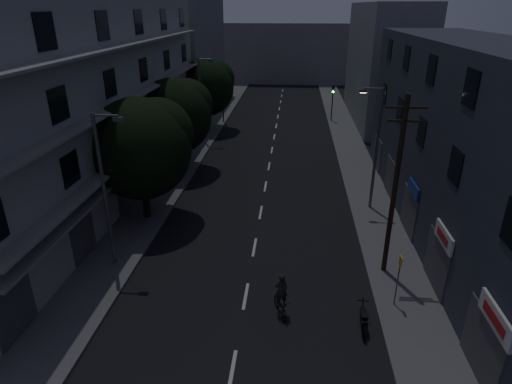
% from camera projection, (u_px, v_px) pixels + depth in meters
% --- Properties ---
extents(ground, '(160.00, 160.00, 0.00)m').
position_uv_depth(ground, '(269.00, 164.00, 37.14)').
color(ground, black).
rests_on(ground, ground).
extents(sidewalk_left, '(3.00, 90.00, 0.15)m').
position_uv_depth(sidewalk_left, '(185.00, 161.00, 37.73)').
color(sidewalk_left, '#565659').
rests_on(sidewalk_left, ground).
extents(sidewalk_right, '(3.00, 90.00, 0.15)m').
position_uv_depth(sidewalk_right, '(357.00, 166.00, 36.50)').
color(sidewalk_right, '#565659').
rests_on(sidewalk_right, ground).
extents(lane_markings, '(0.15, 60.50, 0.01)m').
position_uv_depth(lane_markings, '(273.00, 143.00, 42.85)').
color(lane_markings, beige).
rests_on(lane_markings, ground).
extents(building_left, '(7.00, 36.00, 14.00)m').
position_uv_depth(building_left, '(88.00, 97.00, 28.94)').
color(building_left, '#9D9E99').
rests_on(building_left, ground).
extents(building_right, '(6.19, 28.00, 11.00)m').
position_uv_depth(building_right, '(472.00, 145.00, 23.92)').
color(building_right, '#2D313D').
rests_on(building_right, ground).
extents(building_far_left, '(6.00, 20.00, 16.00)m').
position_uv_depth(building_far_left, '(189.00, 44.00, 55.93)').
color(building_far_left, slate).
rests_on(building_far_left, ground).
extents(building_far_right, '(6.00, 20.00, 13.00)m').
position_uv_depth(building_far_right, '(383.00, 64.00, 49.08)').
color(building_far_right, slate).
rests_on(building_far_right, ground).
extents(building_far_end, '(24.00, 8.00, 10.00)m').
position_uv_depth(building_far_end, '(285.00, 53.00, 76.23)').
color(building_far_end, slate).
rests_on(building_far_end, ground).
extents(tree_near, '(6.21, 6.21, 7.66)m').
position_uv_depth(tree_near, '(141.00, 145.00, 25.75)').
color(tree_near, black).
rests_on(tree_near, sidewalk_left).
extents(tree_mid, '(6.03, 6.03, 7.42)m').
position_uv_depth(tree_mid, '(175.00, 113.00, 33.97)').
color(tree_mid, black).
rests_on(tree_mid, sidewalk_left).
extents(tree_far, '(6.07, 6.07, 7.51)m').
position_uv_depth(tree_far, '(206.00, 85.00, 45.64)').
color(tree_far, black).
rests_on(tree_far, sidewalk_left).
extents(traffic_signal_far_right, '(0.28, 0.37, 4.10)m').
position_uv_depth(traffic_signal_far_right, '(333.00, 95.00, 49.57)').
color(traffic_signal_far_right, black).
rests_on(traffic_signal_far_right, sidewalk_right).
extents(traffic_signal_far_left, '(0.28, 0.37, 4.10)m').
position_uv_depth(traffic_signal_far_left, '(223.00, 96.00, 49.12)').
color(traffic_signal_far_left, black).
rests_on(traffic_signal_far_left, sidewalk_left).
extents(street_lamp_left_near, '(1.51, 0.25, 8.00)m').
position_uv_depth(street_lamp_left_near, '(106.00, 185.00, 20.86)').
color(street_lamp_left_near, slate).
rests_on(street_lamp_left_near, sidewalk_left).
extents(street_lamp_right, '(1.51, 0.25, 8.00)m').
position_uv_depth(street_lamp_right, '(375.00, 144.00, 27.14)').
color(street_lamp_right, '#57585F').
rests_on(street_lamp_right, sidewalk_right).
extents(street_lamp_left_far, '(1.51, 0.25, 8.00)m').
position_uv_depth(street_lamp_left_far, '(201.00, 96.00, 41.57)').
color(street_lamp_left_far, '#575B5F').
rests_on(street_lamp_left_far, sidewalk_left).
extents(utility_pole, '(1.80, 0.24, 9.00)m').
position_uv_depth(utility_pole, '(395.00, 185.00, 20.14)').
color(utility_pole, black).
rests_on(utility_pole, sidewalk_right).
extents(bus_stop_sign, '(0.06, 0.35, 2.52)m').
position_uv_depth(bus_stop_sign, '(399.00, 272.00, 18.79)').
color(bus_stop_sign, '#595B60').
rests_on(bus_stop_sign, sidewalk_right).
extents(motorcycle, '(0.52, 1.80, 1.16)m').
position_uv_depth(motorcycle, '(363.00, 320.00, 18.03)').
color(motorcycle, black).
rests_on(motorcycle, ground).
extents(cyclist, '(1.13, 1.74, 2.09)m').
position_uv_depth(cyclist, '(281.00, 301.00, 18.83)').
color(cyclist, black).
rests_on(cyclist, ground).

